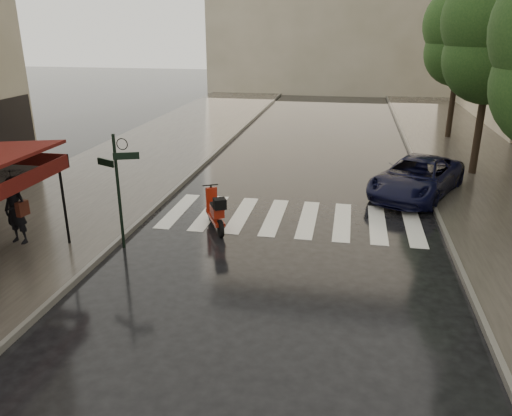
% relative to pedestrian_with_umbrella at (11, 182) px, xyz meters
% --- Properties ---
extents(ground, '(120.00, 120.00, 0.00)m').
position_rel_pedestrian_with_umbrella_xyz_m(ground, '(3.97, -2.56, -1.81)').
color(ground, black).
rests_on(ground, ground).
extents(sidewalk_near, '(6.00, 60.00, 0.12)m').
position_rel_pedestrian_with_umbrella_xyz_m(sidewalk_near, '(-0.53, 9.44, -1.75)').
color(sidewalk_near, '#38332D').
rests_on(sidewalk_near, ground).
extents(sidewalk_far, '(5.50, 60.00, 0.12)m').
position_rel_pedestrian_with_umbrella_xyz_m(sidewalk_far, '(14.22, 9.44, -1.75)').
color(sidewalk_far, '#38332D').
rests_on(sidewalk_far, ground).
extents(curb_near, '(0.12, 60.00, 0.16)m').
position_rel_pedestrian_with_umbrella_xyz_m(curb_near, '(2.52, 9.44, -1.73)').
color(curb_near, '#595651').
rests_on(curb_near, ground).
extents(curb_far, '(0.12, 60.00, 0.16)m').
position_rel_pedestrian_with_umbrella_xyz_m(curb_far, '(11.42, 9.44, -1.73)').
color(curb_far, '#595651').
rests_on(curb_far, ground).
extents(crosswalk, '(7.85, 3.20, 0.01)m').
position_rel_pedestrian_with_umbrella_xyz_m(crosswalk, '(6.95, 3.44, -1.80)').
color(crosswalk, silver).
rests_on(crosswalk, ground).
extents(signpost, '(1.17, 0.29, 3.10)m').
position_rel_pedestrian_with_umbrella_xyz_m(signpost, '(2.78, 0.44, 0.03)').
color(signpost, black).
rests_on(signpost, ground).
extents(tree_mid, '(3.80, 3.80, 8.34)m').
position_rel_pedestrian_with_umbrella_xyz_m(tree_mid, '(13.47, 9.44, 3.79)').
color(tree_mid, black).
rests_on(tree_mid, sidewalk_far).
extents(tree_far, '(3.80, 3.80, 8.16)m').
position_rel_pedestrian_with_umbrella_xyz_m(tree_far, '(13.67, 16.44, 3.65)').
color(tree_far, black).
rests_on(tree_far, sidewalk_far).
extents(pedestrian_with_umbrella, '(1.26, 1.27, 2.54)m').
position_rel_pedestrian_with_umbrella_xyz_m(pedestrian_with_umbrella, '(0.00, 0.00, 0.00)').
color(pedestrian_with_umbrella, black).
rests_on(pedestrian_with_umbrella, sidewalk_near).
extents(scooter, '(1.00, 1.63, 1.18)m').
position_rel_pedestrian_with_umbrella_xyz_m(scooter, '(4.89, 2.14, -1.26)').
color(scooter, black).
rests_on(scooter, ground).
extents(parked_car, '(4.01, 5.28, 1.33)m').
position_rel_pedestrian_with_umbrella_xyz_m(parked_car, '(10.97, 6.46, -1.14)').
color(parked_car, black).
rests_on(parked_car, ground).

